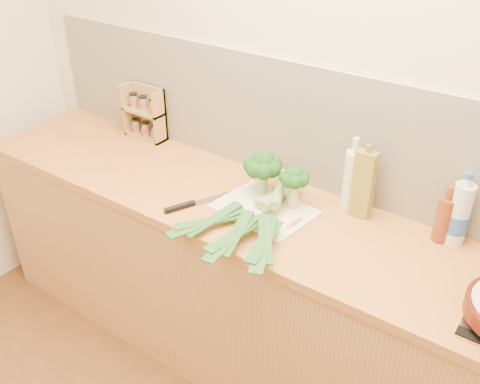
% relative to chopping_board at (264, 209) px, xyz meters
% --- Properties ---
extents(room_shell, '(3.50, 3.50, 3.50)m').
position_rel_chopping_board_xyz_m(room_shell, '(0.11, 0.29, 0.26)').
color(room_shell, beige).
rests_on(room_shell, ground).
extents(counter, '(3.20, 0.62, 0.90)m').
position_rel_chopping_board_xyz_m(counter, '(0.11, 0.00, -0.46)').
color(counter, '#BA834D').
rests_on(counter, ground).
extents(chopping_board, '(0.42, 0.33, 0.01)m').
position_rel_chopping_board_xyz_m(chopping_board, '(0.00, 0.00, 0.00)').
color(chopping_board, white).
rests_on(chopping_board, counter).
extents(broccoli_left, '(0.16, 0.17, 0.20)m').
position_rel_chopping_board_xyz_m(broccoli_left, '(-0.07, 0.10, 0.14)').
color(broccoli_left, '#A9BE6F').
rests_on(broccoli_left, chopping_board).
extents(broccoli_right, '(0.12, 0.12, 0.18)m').
position_rel_chopping_board_xyz_m(broccoli_right, '(0.09, 0.08, 0.13)').
color(broccoli_right, '#A9BE6F').
rests_on(broccoli_right, chopping_board).
extents(leek_front, '(0.27, 0.61, 0.04)m').
position_rel_chopping_board_xyz_m(leek_front, '(-0.03, -0.04, 0.03)').
color(leek_front, white).
rests_on(leek_front, chopping_board).
extents(leek_mid, '(0.12, 0.65, 0.04)m').
position_rel_chopping_board_xyz_m(leek_mid, '(0.03, -0.06, 0.05)').
color(leek_mid, white).
rests_on(leek_mid, chopping_board).
extents(leek_back, '(0.32, 0.66, 0.04)m').
position_rel_chopping_board_xyz_m(leek_back, '(0.07, -0.04, 0.06)').
color(leek_back, white).
rests_on(leek_back, chopping_board).
extents(chefs_knife, '(0.17, 0.32, 0.02)m').
position_rel_chopping_board_xyz_m(chefs_knife, '(-0.27, -0.16, 0.00)').
color(chefs_knife, silver).
rests_on(chefs_knife, counter).
extents(spice_rack, '(0.23, 0.09, 0.28)m').
position_rel_chopping_board_xyz_m(spice_rack, '(-0.89, 0.24, 0.11)').
color(spice_rack, tan).
rests_on(spice_rack, counter).
extents(oil_tin, '(0.08, 0.05, 0.32)m').
position_rel_chopping_board_xyz_m(oil_tin, '(0.33, 0.20, 0.14)').
color(oil_tin, olive).
rests_on(oil_tin, counter).
extents(glass_bottle, '(0.07, 0.07, 0.32)m').
position_rel_chopping_board_xyz_m(glass_bottle, '(0.27, 0.22, 0.13)').
color(glass_bottle, silver).
rests_on(glass_bottle, counter).
extents(amber_bottle, '(0.06, 0.06, 0.23)m').
position_rel_chopping_board_xyz_m(amber_bottle, '(0.65, 0.22, 0.09)').
color(amber_bottle, maroon).
rests_on(amber_bottle, counter).
extents(water_bottle, '(0.08, 0.08, 0.28)m').
position_rel_chopping_board_xyz_m(water_bottle, '(0.70, 0.23, 0.11)').
color(water_bottle, silver).
rests_on(water_bottle, counter).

